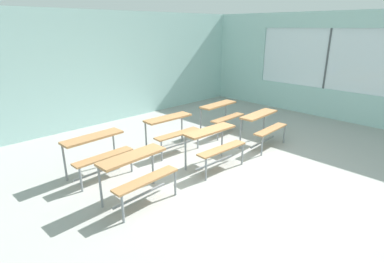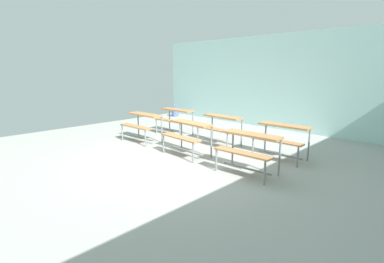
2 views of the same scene
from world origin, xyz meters
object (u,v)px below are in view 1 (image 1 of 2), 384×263
at_px(desk_bench_r0c2, 263,122).
at_px(desk_bench_r1c0, 97,147).
at_px(desk_bench_r0c1, 214,140).
at_px(desk_bench_r1c1, 171,126).
at_px(desk_bench_r0c0, 137,168).
at_px(desk_bench_r1c2, 221,111).

height_order(desk_bench_r0c2, desk_bench_r1c0, same).
relative_size(desk_bench_r0c1, desk_bench_r1c1, 1.00).
distance_m(desk_bench_r0c1, desk_bench_r1c0, 2.15).
distance_m(desk_bench_r0c0, desk_bench_r0c2, 3.35).
distance_m(desk_bench_r0c1, desk_bench_r0c2, 1.61).
bearing_deg(desk_bench_r0c0, desk_bench_r1c1, 32.34).
xyz_separation_m(desk_bench_r1c0, desk_bench_r1c2, (3.40, -0.00, 0.00)).
height_order(desk_bench_r1c1, desk_bench_r1c2, same).
bearing_deg(desk_bench_r1c1, desk_bench_r0c1, -85.95).
distance_m(desk_bench_r0c1, desk_bench_r1c1, 1.20).
xyz_separation_m(desk_bench_r0c0, desk_bench_r1c0, (-0.03, 1.21, 0.00)).
distance_m(desk_bench_r0c2, desk_bench_r1c2, 1.23).
bearing_deg(desk_bench_r1c1, desk_bench_r0c2, -34.13).
bearing_deg(desk_bench_r1c0, desk_bench_r1c1, -2.93).
xyz_separation_m(desk_bench_r0c2, desk_bench_r1c2, (0.02, 1.23, 0.00)).
relative_size(desk_bench_r0c1, desk_bench_r1c0, 1.00).
distance_m(desk_bench_r1c0, desk_bench_r1c2, 3.40).
relative_size(desk_bench_r0c0, desk_bench_r1c0, 1.00).
xyz_separation_m(desk_bench_r0c1, desk_bench_r0c2, (1.61, -0.02, 0.00)).
xyz_separation_m(desk_bench_r0c2, desk_bench_r1c1, (-1.65, 1.22, 0.00)).
height_order(desk_bench_r0c0, desk_bench_r0c1, same).
relative_size(desk_bench_r1c0, desk_bench_r1c2, 1.00).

